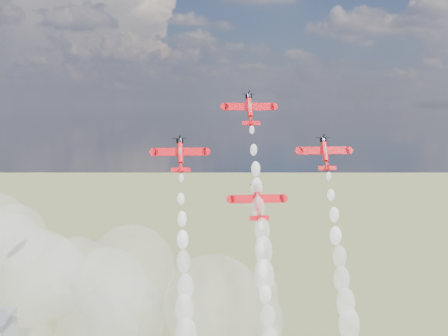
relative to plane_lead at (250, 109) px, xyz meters
name	(u,v)px	position (x,y,z in m)	size (l,w,h in m)	color
plane_lead	(250,109)	(0.00, 0.00, 0.00)	(10.47, 5.59, 6.80)	red
plane_left	(180,154)	(-14.77, -5.14, -8.97)	(10.47, 5.59, 6.80)	red
plane_right	(325,153)	(14.77, -5.14, -8.97)	(10.47, 5.59, 6.80)	red
plane_slot	(258,202)	(0.00, -10.28, -17.95)	(10.47, 5.59, 6.80)	red
smoke_trail_lead	(267,311)	(-0.09, -20.90, -36.37)	(5.91, 26.61, 44.20)	white
drifted_smoke_cloud	(104,289)	(-30.50, -0.52, -37.12)	(57.12, 38.69, 41.29)	white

